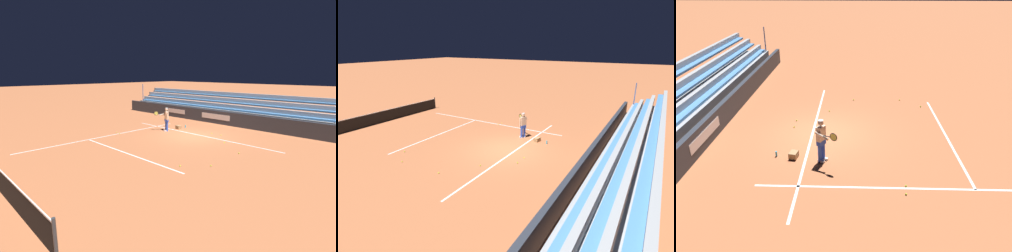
{
  "view_description": "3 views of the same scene",
  "coord_description": "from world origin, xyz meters",
  "views": [
    {
      "loc": [
        -11.04,
        13.43,
        4.24
      ],
      "look_at": [
        1.2,
        1.17,
        0.69
      ],
      "focal_mm": 28.0,
      "sensor_mm": 36.0,
      "label": 1
    },
    {
      "loc": [
        -12.49,
        -7.44,
        6.09
      ],
      "look_at": [
        2.12,
        1.32,
        0.71
      ],
      "focal_mm": 28.0,
      "sensor_mm": 36.0,
      "label": 2
    },
    {
      "loc": [
        13.3,
        1.38,
        6.6
      ],
      "look_at": [
        1.75,
        0.99,
        1.19
      ],
      "focal_mm": 35.0,
      "sensor_mm": 36.0,
      "label": 3
    }
  ],
  "objects": [
    {
      "name": "water_bottle",
      "position": [
        2.13,
        -1.68,
        0.11
      ],
      "size": [
        0.07,
        0.07,
        0.22
      ],
      "primitive_type": "cylinder",
      "color": "#33B2E5",
      "rests_on": "ground"
    },
    {
      "name": "ground_plane",
      "position": [
        0.0,
        0.0,
        0.0
      ],
      "size": [
        160.0,
        160.0,
        0.0
      ],
      "primitive_type": "plane",
      "color": "#B7663D"
    },
    {
      "name": "tennis_ball_near_player",
      "position": [
        -3.38,
        4.98,
        0.03
      ],
      "size": [
        0.07,
        0.07,
        0.07
      ],
      "primitive_type": "sphere",
      "color": "#CCE533",
      "rests_on": "ground"
    },
    {
      "name": "tennis_ball_far_left",
      "position": [
        -4.29,
        1.33,
        0.03
      ],
      "size": [
        0.07,
        0.07,
        0.07
      ],
      "primitive_type": "sphere",
      "color": "#CCE533",
      "rests_on": "ground"
    },
    {
      "name": "tennis_ball_midcourt",
      "position": [
        -2.57,
        0.07,
        0.03
      ],
      "size": [
        0.07,
        0.07,
        0.07
      ],
      "primitive_type": "sphere",
      "color": "#CCE533",
      "rests_on": "ground"
    },
    {
      "name": "tennis_ball_by_box",
      "position": [
        -1.31,
        -1.45,
        0.03
      ],
      "size": [
        0.07,
        0.07,
        0.07
      ],
      "primitive_type": "sphere",
      "color": "#CCE533",
      "rests_on": "ground"
    },
    {
      "name": "ball_box_cardboard",
      "position": [
        2.22,
        -0.97,
        0.13
      ],
      "size": [
        0.45,
        0.37,
        0.26
      ],
      "primitive_type": "cube",
      "rotation": [
        0.0,
        0.0,
        -0.18
      ],
      "color": "#A87F51",
      "rests_on": "ground"
    },
    {
      "name": "tennis_ball_on_baseline",
      "position": [
        -0.55,
        -1.44,
        0.03
      ],
      "size": [
        0.07,
        0.07,
        0.07
      ],
      "primitive_type": "sphere",
      "color": "#CCE533",
      "rests_on": "ground"
    },
    {
      "name": "tennis_player",
      "position": [
        2.4,
        0.16,
        0.89
      ],
      "size": [
        0.91,
        0.87,
        1.71
      ],
      "color": "blue",
      "rests_on": "ground"
    },
    {
      "name": "back_wall_sponsor_board",
      "position": [
        0.01,
        -4.84,
        0.55
      ],
      "size": [
        25.83,
        0.25,
        1.1
      ],
      "color": "#2D333D",
      "rests_on": "ground"
    },
    {
      "name": "court_sideline_white",
      "position": [
        4.11,
        4.0,
        0.0
      ],
      "size": [
        0.1,
        12.0,
        0.01
      ],
      "primitive_type": "cube",
      "color": "white",
      "rests_on": "ground"
    },
    {
      "name": "court_service_line_white",
      "position": [
        0.0,
        5.5,
        0.0
      ],
      "size": [
        8.22,
        0.1,
        0.01
      ],
      "primitive_type": "cube",
      "color": "white",
      "rests_on": "ground"
    },
    {
      "name": "tennis_ball_toward_net",
      "position": [
        -4.37,
        3.95,
        0.03
      ],
      "size": [
        0.07,
        0.07,
        0.07
      ],
      "primitive_type": "sphere",
      "color": "#CCE533",
      "rests_on": "ground"
    },
    {
      "name": "tennis_ball_far_right",
      "position": [
        4.47,
        3.12,
        0.03
      ],
      "size": [
        0.07,
        0.07,
        0.07
      ],
      "primitive_type": "sphere",
      "color": "#CCE533",
      "rests_on": "ground"
    },
    {
      "name": "tennis_ball_stray_back",
      "position": [
        4.01,
        3.18,
        0.03
      ],
      "size": [
        0.07,
        0.07,
        0.07
      ],
      "primitive_type": "sphere",
      "color": "#CCE533",
      "rests_on": "ground"
    },
    {
      "name": "bleacher_stand",
      "position": [
        0.0,
        -6.67,
        0.73
      ],
      "size": [
        24.54,
        2.4,
        2.95
      ],
      "color": "#9EA3A8",
      "rests_on": "ground"
    },
    {
      "name": "court_baseline_white",
      "position": [
        0.0,
        -0.5,
        0.0
      ],
      "size": [
        12.0,
        0.1,
        0.01
      ],
      "primitive_type": "cube",
      "color": "white",
      "rests_on": "ground"
    }
  ]
}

